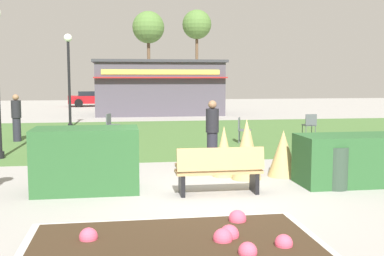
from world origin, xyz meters
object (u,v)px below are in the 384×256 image
object	(u,v)px
parked_car_center_slot	(163,98)
park_bench	(219,170)
trash_bin	(336,168)
person_standing	(16,117)
food_kiosk	(159,87)
tree_left_bg	(197,25)
cafe_chair_west	(111,123)
cafe_chair_east	(310,123)
parked_car_west_slot	(95,98)
lamppost_far	(69,69)
tree_right_bg	(148,28)
person_strolling	(212,132)
cafe_chair_center	(242,128)

from	to	relation	value
parked_car_center_slot	park_bench	bearing A→B (deg)	-93.05
trash_bin	person_standing	world-z (taller)	person_standing
food_kiosk	tree_left_bg	bearing A→B (deg)	72.60
trash_bin	tree_left_bg	distance (m)	37.14
tree_left_bg	cafe_chair_west	bearing A→B (deg)	-106.11
cafe_chair_east	parked_car_west_slot	world-z (taller)	parked_car_west_slot
lamppost_far	tree_left_bg	bearing A→B (deg)	67.58
person_standing	parked_car_center_slot	bearing A→B (deg)	169.88
trash_bin	tree_left_bg	xyz separation A→B (m)	(3.07, 36.38, 6.83)
lamppost_far	person_standing	xyz separation A→B (m)	(-1.42, -4.36, -1.80)
park_bench	parked_car_center_slot	world-z (taller)	parked_car_center_slot
person_standing	tree_left_bg	world-z (taller)	tree_left_bg
lamppost_far	person_standing	distance (m)	4.93
cafe_chair_east	person_standing	xyz separation A→B (m)	(-10.89, 0.40, 0.33)
person_standing	trash_bin	bearing A→B (deg)	52.12
park_bench	parked_car_west_slot	world-z (taller)	parked_car_west_slot
person_standing	tree_right_bg	size ratio (longest dim) A/B	0.21
park_bench	person_strolling	world-z (taller)	person_strolling
trash_bin	person_strolling	size ratio (longest dim) A/B	0.52
parked_car_center_slot	cafe_chair_west	bearing A→B (deg)	-100.88
person_standing	tree_left_bg	xyz separation A→B (m)	(11.10, 27.84, 6.41)
trash_bin	parked_car_center_slot	bearing A→B (deg)	91.77
cafe_chair_east	person_standing	distance (m)	10.90
tree_left_bg	cafe_chair_east	bearing A→B (deg)	-90.44
food_kiosk	person_standing	size ratio (longest dim) A/B	4.68
cafe_chair_east	parked_car_center_slot	world-z (taller)	parked_car_center_slot
cafe_chair_west	cafe_chair_east	distance (m)	7.67
person_strolling	tree_right_bg	distance (m)	30.43
food_kiosk	parked_car_west_slot	xyz separation A→B (m)	(-4.38, 8.95, -1.03)
lamppost_far	food_kiosk	xyz separation A→B (m)	(4.64, 7.38, -0.98)
lamppost_far	tree_right_bg	size ratio (longest dim) A/B	0.52
lamppost_far	person_standing	bearing A→B (deg)	-108.02
cafe_chair_east	parked_car_center_slot	bearing A→B (deg)	100.11
cafe_chair_east	cafe_chair_center	distance (m)	3.23
tree_left_bg	person_strolling	bearing A→B (deg)	-98.63
cafe_chair_east	cafe_chair_center	xyz separation A→B (m)	(-3.00, -1.20, 0.00)
lamppost_far	cafe_chair_center	world-z (taller)	lamppost_far
lamppost_far	cafe_chair_west	bearing A→B (deg)	-61.20
tree_right_bg	parked_car_west_slot	bearing A→B (deg)	-140.51
trash_bin	person_strolling	xyz separation A→B (m)	(-1.98, 3.10, 0.42)
parked_car_west_slot	person_standing	bearing A→B (deg)	-94.65
park_bench	person_standing	bearing A→B (deg)	122.78
park_bench	parked_car_center_slot	bearing A→B (deg)	86.95
lamppost_far	cafe_chair_west	distance (m)	4.48
trash_bin	food_kiosk	size ratio (longest dim) A/B	0.11
cafe_chair_west	food_kiosk	bearing A→B (deg)	75.83
person_strolling	parked_car_west_slot	distance (m)	26.49
park_bench	tree_left_bg	bearing A→B (deg)	81.36
cafe_chair_west	parked_car_center_slot	bearing A→B (deg)	79.12
cafe_chair_east	parked_car_west_slot	xyz separation A→B (m)	(-9.20, 21.09, 0.12)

